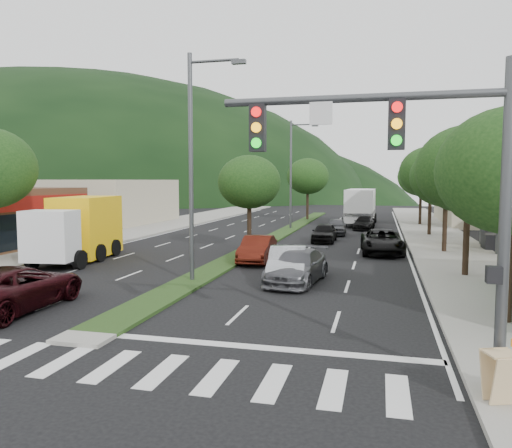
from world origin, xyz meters
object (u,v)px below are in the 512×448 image
(tree_r_d, at_px, (431,172))
(tree_r_e, at_px, (421,177))
(tree_r_c, at_px, (446,177))
(car_queue_e, at_px, (336,226))
(tree_r_b, at_px, (469,169))
(suv_maroon, at_px, (14,288))
(a_frame_sign, at_px, (502,373))
(streetlight_near, at_px, (195,156))
(car_queue_b, at_px, (297,267))
(traffic_signal, at_px, (426,175))
(motorhome, at_px, (361,206))
(box_truck, at_px, (80,231))
(tree_med_far, at_px, (308,176))
(car_queue_c, at_px, (257,249))
(car_queue_f, at_px, (364,223))
(car_queue_a, at_px, (324,233))
(streetlight_mid, at_px, (293,169))
(tree_med_near, at_px, (249,182))
(car_queue_d, at_px, (382,242))
(sedan_silver, at_px, (288,264))

(tree_r_d, height_order, tree_r_e, tree_r_d)
(tree_r_c, relative_size, car_queue_e, 1.59)
(tree_r_b, distance_m, tree_r_e, 28.00)
(suv_maroon, bearing_deg, a_frame_sign, 162.91)
(tree_r_d, relative_size, streetlight_near, 0.72)
(tree_r_b, xyz_separation_m, car_queue_b, (-7.43, -2.97, -4.32))
(traffic_signal, height_order, motorhome, traffic_signal)
(motorhome, bearing_deg, box_truck, -116.72)
(car_queue_e, bearing_deg, box_truck, -129.48)
(traffic_signal, bearing_deg, tree_med_far, 101.22)
(car_queue_e, xyz_separation_m, box_truck, (-12.92, -17.11, 1.01))
(tree_r_c, height_order, a_frame_sign, tree_r_c)
(suv_maroon, relative_size, car_queue_c, 1.28)
(car_queue_b, bearing_deg, tree_r_b, 28.40)
(car_queue_f, bearing_deg, motorhome, 101.18)
(motorhome, bearing_deg, traffic_signal, -84.86)
(car_queue_f, distance_m, box_truck, 26.76)
(car_queue_a, bearing_deg, streetlight_mid, 113.08)
(tree_med_near, relative_size, tree_med_far, 0.87)
(tree_r_b, height_order, streetlight_mid, streetlight_mid)
(tree_r_b, distance_m, suv_maroon, 19.59)
(streetlight_near, xyz_separation_m, car_queue_d, (8.05, 11.03, -4.83))
(car_queue_b, distance_m, car_queue_c, 5.86)
(streetlight_near, bearing_deg, tree_r_e, 69.77)
(car_queue_d, bearing_deg, suv_maroon, -130.31)
(a_frame_sign, bearing_deg, car_queue_d, 76.84)
(car_queue_f, distance_m, a_frame_sign, 36.66)
(car_queue_b, distance_m, car_queue_f, 25.30)
(tree_r_d, xyz_separation_m, suv_maroon, (-16.30, -28.00, -4.40))
(tree_r_e, relative_size, sedan_silver, 1.45)
(car_queue_b, xyz_separation_m, box_truck, (-12.95, 3.10, 0.98))
(tree_r_e, xyz_separation_m, car_queue_b, (-7.43, -30.97, -4.17))
(car_queue_b, bearing_deg, car_queue_c, 128.03)
(traffic_signal, bearing_deg, car_queue_b, 112.86)
(streetlight_mid, height_order, car_queue_c, streetlight_mid)
(suv_maroon, bearing_deg, car_queue_a, -112.13)
(car_queue_a, distance_m, car_queue_c, 10.33)
(suv_maroon, bearing_deg, box_truck, -69.30)
(streetlight_near, xyz_separation_m, box_truck, (-8.58, 4.13, -3.88))
(car_queue_b, height_order, motorhome, motorhome)
(box_truck, bearing_deg, car_queue_c, -176.99)
(tree_r_e, bearing_deg, tree_r_d, -90.00)
(car_queue_b, height_order, car_queue_d, car_queue_d)
(box_truck, xyz_separation_m, motorhome, (14.51, 27.48, 0.23))
(car_queue_e, distance_m, a_frame_sign, 32.01)
(streetlight_near, bearing_deg, tree_med_far, 90.33)
(traffic_signal, xyz_separation_m, car_queue_c, (-7.51, 15.57, -3.92))
(suv_maroon, distance_m, car_queue_d, 21.16)
(car_queue_b, distance_m, motorhome, 30.65)
(car_queue_d, bearing_deg, tree_r_d, 67.26)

